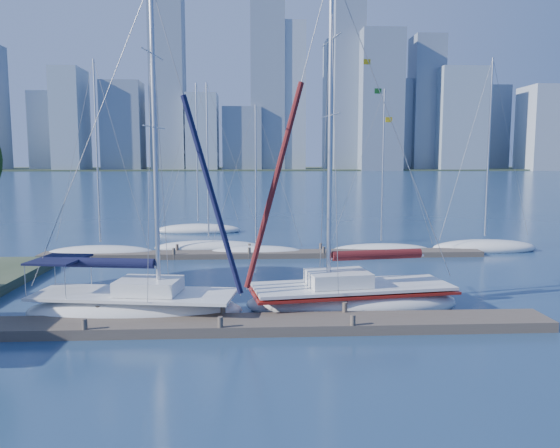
{
  "coord_description": "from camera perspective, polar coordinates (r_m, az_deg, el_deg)",
  "views": [
    {
      "loc": [
        1.22,
        -20.79,
        6.68
      ],
      "look_at": [
        2.48,
        4.0,
        3.69
      ],
      "focal_mm": 35.0,
      "sensor_mm": 36.0,
      "label": 1
    }
  ],
  "objects": [
    {
      "name": "skyline",
      "position": [
        313.1,
        0.32,
        12.11
      ],
      "size": [
        502.9,
        51.31,
        114.89
      ],
      "color": "#839BA9",
      "rests_on": "ground"
    },
    {
      "name": "bg_boat_1",
      "position": [
        40.37,
        -7.44,
        -2.37
      ],
      "size": [
        8.22,
        4.0,
        12.37
      ],
      "rotation": [
        0.0,
        0.0,
        -0.25
      ],
      "color": "silver",
      "rests_on": "ground"
    },
    {
      "name": "far_dock",
      "position": [
        37.37,
        -1.68,
        -3.16
      ],
      "size": [
        30.0,
        1.8,
        0.36
      ],
      "primitive_type": "cube",
      "color": "#4E4539",
      "rests_on": "ground"
    },
    {
      "name": "bg_boat_0",
      "position": [
        39.52,
        -18.2,
        -2.82
      ],
      "size": [
        7.66,
        4.72,
        13.56
      ],
      "rotation": [
        0.0,
        0.0,
        -0.37
      ],
      "color": "silver",
      "rests_on": "ground"
    },
    {
      "name": "sailboat_maroon",
      "position": [
        24.55,
        7.51,
        -6.29
      ],
      "size": [
        9.79,
        4.43,
        15.2
      ],
      "rotation": [
        0.0,
        0.0,
        0.15
      ],
      "color": "silver",
      "rests_on": "ground"
    },
    {
      "name": "bg_boat_2",
      "position": [
        37.92,
        -2.5,
        -2.95
      ],
      "size": [
        6.87,
        4.17,
        10.6
      ],
      "rotation": [
        0.0,
        0.0,
        -0.36
      ],
      "color": "silver",
      "rests_on": "ground"
    },
    {
      "name": "far_shore",
      "position": [
        340.86,
        -3.14,
        5.73
      ],
      "size": [
        800.0,
        100.0,
        1.5
      ],
      "primitive_type": "cube",
      "color": "#38472D",
      "rests_on": "ground"
    },
    {
      "name": "sailboat_navy",
      "position": [
        23.89,
        -14.96,
        -6.98
      ],
      "size": [
        9.39,
        4.27,
        14.2
      ],
      "rotation": [
        0.0,
        0.0,
        -0.15
      ],
      "color": "silver",
      "rests_on": "ground"
    },
    {
      "name": "bg_boat_6",
      "position": [
        50.07,
        -8.51,
        -0.56
      ],
      "size": [
        7.98,
        4.25,
        13.66
      ],
      "rotation": [
        0.0,
        0.0,
        -0.26
      ],
      "color": "silver",
      "rests_on": "ground"
    },
    {
      "name": "near_dock",
      "position": [
        21.81,
        -6.1,
        -10.46
      ],
      "size": [
        26.0,
        2.0,
        0.4
      ],
      "primitive_type": "cube",
      "color": "#4E4539",
      "rests_on": "ground"
    },
    {
      "name": "ground",
      "position": [
        21.87,
        -6.09,
        -10.96
      ],
      "size": [
        700.0,
        700.0,
        0.0
      ],
      "primitive_type": "plane",
      "color": "#172D4C",
      "rests_on": "ground"
    },
    {
      "name": "bg_boat_5",
      "position": [
        42.3,
        20.58,
        -2.26
      ],
      "size": [
        8.04,
        4.4,
        14.05
      ],
      "rotation": [
        0.0,
        0.0,
        0.27
      ],
      "color": "silver",
      "rests_on": "ground"
    },
    {
      "name": "bg_boat_4",
      "position": [
        39.7,
        10.52,
        -2.61
      ],
      "size": [
        7.26,
        4.21,
        11.76
      ],
      "rotation": [
        0.0,
        0.0,
        -0.35
      ],
      "color": "silver",
      "rests_on": "ground"
    }
  ]
}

